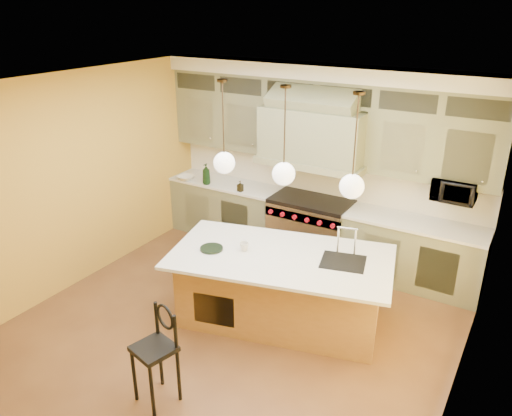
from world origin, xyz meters
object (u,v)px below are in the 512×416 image
Objects in this scene: counter_stool at (157,350)px; range at (310,228)px; kitchen_island at (282,286)px; microwave at (454,190)px.

range is at bearing 104.67° from counter_stool.
kitchen_island is 2.74× the size of counter_stool.
kitchen_island is 5.27× the size of microwave.
counter_stool is (-0.39, -1.82, 0.12)m from kitchen_island.
kitchen_island reaches higher than range.
range is at bearing 89.51° from kitchen_island.
counter_stool is at bearing -89.81° from range.
range is 1.15× the size of counter_stool.
counter_stool is at bearing -116.17° from kitchen_island.
kitchen_island is at bearing -76.53° from range.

